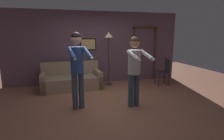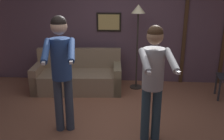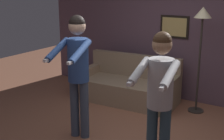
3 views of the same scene
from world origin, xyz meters
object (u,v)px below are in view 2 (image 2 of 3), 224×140
at_px(torchiere_lamp, 138,22).
at_px(person_standing_right, 153,74).
at_px(couch, 78,77).
at_px(person_standing_left, 61,63).

height_order(torchiere_lamp, person_standing_right, torchiere_lamp).
relative_size(torchiere_lamp, person_standing_right, 1.08).
xyz_separation_m(couch, person_standing_right, (1.47, -1.87, 0.76)).
bearing_deg(couch, torchiere_lamp, 8.68).
bearing_deg(torchiere_lamp, person_standing_left, -121.35).
bearing_deg(couch, person_standing_right, -51.78).
bearing_deg(person_standing_right, couch, 128.22).
bearing_deg(person_standing_left, person_standing_right, -7.11).
relative_size(couch, person_standing_right, 1.14).
distance_m(torchiere_lamp, person_standing_left, 2.26).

